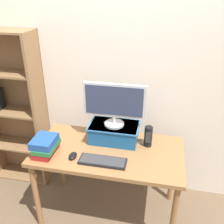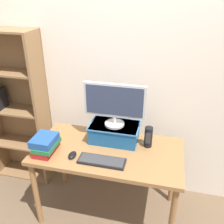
% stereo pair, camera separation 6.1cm
% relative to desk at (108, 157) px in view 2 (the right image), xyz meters
% --- Properties ---
extents(ground_plane, '(12.00, 12.00, 0.00)m').
position_rel_desk_xyz_m(ground_plane, '(0.00, 0.00, -0.67)').
color(ground_plane, brown).
extents(back_wall, '(7.00, 0.08, 2.60)m').
position_rel_desk_xyz_m(back_wall, '(0.00, 0.51, 0.63)').
color(back_wall, beige).
rests_on(back_wall, ground_plane).
extents(desk, '(1.31, 0.68, 0.76)m').
position_rel_desk_xyz_m(desk, '(0.00, 0.00, 0.00)').
color(desk, olive).
rests_on(desk, ground_plane).
extents(bookshelf_unit, '(0.68, 0.28, 1.70)m').
position_rel_desk_xyz_m(bookshelf_unit, '(-1.14, 0.36, 0.19)').
color(bookshelf_unit, olive).
rests_on(bookshelf_unit, ground_plane).
extents(riser_box, '(0.46, 0.29, 0.16)m').
position_rel_desk_xyz_m(riser_box, '(0.02, 0.16, 0.18)').
color(riser_box, '#195189').
rests_on(riser_box, desk).
extents(computer_monitor, '(0.55, 0.18, 0.40)m').
position_rel_desk_xyz_m(computer_monitor, '(0.02, 0.16, 0.48)').
color(computer_monitor, '#B7B7BA').
rests_on(computer_monitor, riser_box).
extents(keyboard, '(0.39, 0.14, 0.02)m').
position_rel_desk_xyz_m(keyboard, '(-0.01, -0.18, 0.10)').
color(keyboard, black).
rests_on(keyboard, desk).
extents(computer_mouse, '(0.06, 0.10, 0.04)m').
position_rel_desk_xyz_m(computer_mouse, '(-0.27, -0.17, 0.11)').
color(computer_mouse, black).
rests_on(computer_mouse, desk).
extents(book_stack, '(0.19, 0.25, 0.16)m').
position_rel_desk_xyz_m(book_stack, '(-0.52, -0.16, 0.17)').
color(book_stack, maroon).
rests_on(book_stack, desk).
extents(desk_speaker, '(0.07, 0.08, 0.19)m').
position_rel_desk_xyz_m(desk_speaker, '(0.34, 0.14, 0.18)').
color(desk_speaker, black).
rests_on(desk_speaker, desk).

